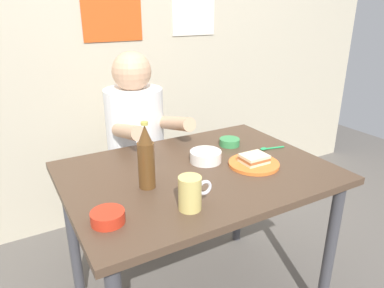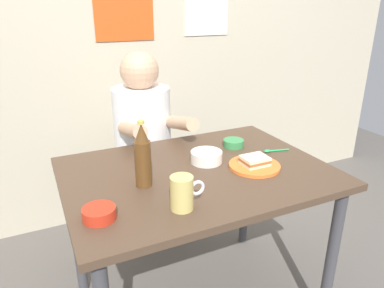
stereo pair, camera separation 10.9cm
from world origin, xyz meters
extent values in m
cube|color=#BCB299|center=(0.00, 1.05, 1.30)|extent=(4.40, 0.08, 2.60)
cube|color=#CC4C19|center=(0.00, 1.01, 1.40)|extent=(0.37, 0.01, 0.42)
cube|color=#4C3828|center=(0.00, 0.00, 0.72)|extent=(1.10, 0.80, 0.03)
cylinder|color=#3F3F44|center=(0.49, -0.34, 0.35)|extent=(0.05, 0.05, 0.71)
cylinder|color=#3F3F44|center=(-0.49, 0.34, 0.35)|extent=(0.05, 0.05, 0.71)
cylinder|color=#3F3F44|center=(0.49, 0.34, 0.35)|extent=(0.05, 0.05, 0.71)
cylinder|color=#4C4C51|center=(-0.04, 0.63, 0.21)|extent=(0.08, 0.08, 0.41)
cylinder|color=#2D2D33|center=(-0.04, 0.63, 0.43)|extent=(0.34, 0.34, 0.04)
cylinder|color=white|center=(-0.04, 0.63, 0.71)|extent=(0.32, 0.32, 0.52)
sphere|color=tan|center=(-0.04, 0.63, 1.06)|extent=(0.21, 0.21, 0.21)
cylinder|color=tan|center=(-0.17, 0.38, 0.82)|extent=(0.07, 0.31, 0.14)
cylinder|color=tan|center=(0.09, 0.38, 0.82)|extent=(0.07, 0.31, 0.14)
cylinder|color=orange|center=(0.23, -0.08, 0.75)|extent=(0.22, 0.22, 0.01)
cube|color=beige|center=(0.23, -0.08, 0.76)|extent=(0.11, 0.09, 0.01)
cube|color=#9E592D|center=(0.23, -0.08, 0.77)|extent=(0.11, 0.09, 0.01)
cube|color=beige|center=(0.23, -0.08, 0.78)|extent=(0.11, 0.09, 0.01)
cylinder|color=#D1BC66|center=(-0.18, -0.25, 0.80)|extent=(0.08, 0.08, 0.12)
torus|color=silver|center=(-0.12, -0.25, 0.81)|extent=(0.06, 0.01, 0.06)
cylinder|color=#593819|center=(-0.25, -0.04, 0.83)|extent=(0.06, 0.06, 0.18)
cone|color=#593819|center=(-0.25, -0.04, 0.95)|extent=(0.05, 0.05, 0.07)
cylinder|color=#BFB74C|center=(-0.25, -0.04, 1.00)|extent=(0.03, 0.03, 0.01)
cylinder|color=silver|center=(0.07, 0.06, 0.77)|extent=(0.14, 0.14, 0.05)
cylinder|color=tan|center=(0.07, 0.06, 0.78)|extent=(0.11, 0.11, 0.02)
cylinder|color=#388C4C|center=(0.28, 0.17, 0.76)|extent=(0.10, 0.10, 0.03)
cylinder|color=#5B643A|center=(0.28, 0.17, 0.77)|extent=(0.08, 0.08, 0.02)
cylinder|color=red|center=(-0.45, -0.20, 0.76)|extent=(0.11, 0.11, 0.04)
cylinder|color=#A33521|center=(-0.45, -0.20, 0.77)|extent=(0.09, 0.09, 0.02)
cylinder|color=#26A559|center=(0.44, 0.02, 0.74)|extent=(0.11, 0.03, 0.01)
ellipsoid|color=#26A559|center=(0.39, 0.03, 0.75)|extent=(0.04, 0.02, 0.01)
camera|label=1|loc=(-0.70, -1.18, 1.39)|focal=33.36mm
camera|label=2|loc=(-0.60, -1.23, 1.39)|focal=33.36mm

